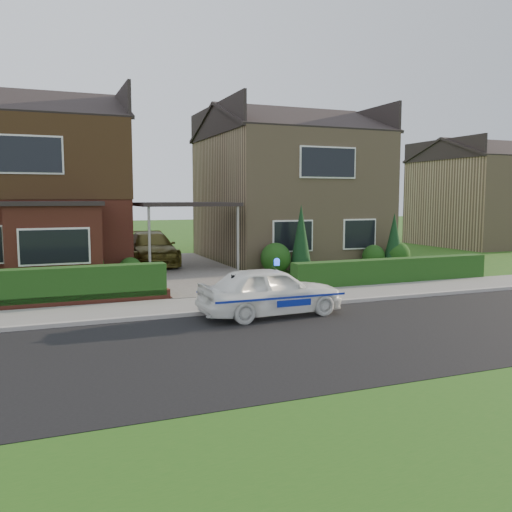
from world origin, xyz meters
TOP-DOWN VIEW (x-y plane):
  - ground at (0.00, 0.00)m, footprint 120.00×120.00m
  - road at (0.00, 0.00)m, footprint 60.00×6.00m
  - kerb at (0.00, 3.05)m, footprint 60.00×0.16m
  - sidewalk at (0.00, 4.10)m, footprint 60.00×2.00m
  - grass_verge at (0.00, -5.00)m, footprint 60.00×4.00m
  - driveway at (0.00, 11.00)m, footprint 3.80×12.00m
  - house_left at (-5.78, 13.90)m, footprint 7.50×9.53m
  - house_right at (5.80, 13.99)m, footprint 7.50×8.06m
  - carport_link at (0.00, 10.95)m, footprint 3.80×3.00m
  - dwarf_wall at (-5.80, 5.30)m, footprint 7.70×0.25m
  - hedge_left at (-5.80, 5.45)m, footprint 7.50×0.55m
  - hedge_right at (5.80, 5.35)m, footprint 7.50×0.55m
  - shrub_left_mid at (-4.00, 9.30)m, footprint 1.32×1.32m
  - shrub_left_near at (-2.40, 9.60)m, footprint 0.84×0.84m
  - shrub_right_near at (3.20, 9.40)m, footprint 1.20×1.20m
  - shrub_right_mid at (7.80, 9.50)m, footprint 0.96×0.96m
  - shrub_right_far at (8.80, 9.20)m, footprint 1.08×1.08m
  - conifer_a at (4.20, 9.20)m, footprint 0.90×0.90m
  - conifer_b at (8.60, 9.20)m, footprint 0.90×0.90m
  - neighbour_right at (20.00, 16.00)m, footprint 6.50×7.00m
  - police_car at (-0.03, 2.40)m, footprint 3.36×3.73m
  - driveway_car at (-1.00, 13.02)m, footprint 2.07×4.74m
  - potted_plant_c at (-5.54, 7.89)m, footprint 0.52×0.52m

SIDE VIEW (x-z plane):
  - ground at x=0.00m, z-range 0.00..0.00m
  - road at x=0.00m, z-range -0.01..0.01m
  - grass_verge at x=0.00m, z-range -0.01..0.01m
  - hedge_left at x=-5.80m, z-range -0.45..0.45m
  - hedge_right at x=5.80m, z-range -0.40..0.40m
  - sidewalk at x=0.00m, z-range 0.00..0.10m
  - kerb at x=0.00m, z-range 0.00..0.12m
  - driveway at x=0.00m, z-range 0.00..0.12m
  - dwarf_wall at x=-5.80m, z-range 0.00..0.36m
  - potted_plant_c at x=-5.54m, z-range 0.00..0.80m
  - shrub_left_near at x=-2.40m, z-range 0.00..0.84m
  - shrub_right_mid at x=7.80m, z-range 0.00..0.96m
  - shrub_right_far at x=8.80m, z-range 0.00..1.08m
  - shrub_right_near at x=3.20m, z-range 0.00..1.20m
  - police_car at x=-0.03m, z-range -0.08..1.33m
  - shrub_left_mid at x=-4.00m, z-range 0.00..1.32m
  - driveway_car at x=-1.00m, z-range 0.12..1.48m
  - conifer_b at x=8.60m, z-range 0.00..2.20m
  - conifer_a at x=4.20m, z-range 0.00..2.60m
  - neighbour_right at x=20.00m, z-range 0.00..5.20m
  - carport_link at x=0.00m, z-range 1.27..4.04m
  - house_right at x=5.80m, z-range 0.04..7.29m
  - house_left at x=-5.78m, z-range 0.19..7.44m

